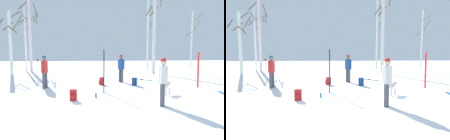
# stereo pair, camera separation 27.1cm
# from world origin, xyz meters

# --- Properties ---
(ground_plane) EXTENTS (60.00, 60.00, 0.00)m
(ground_plane) POSITION_xyz_m (0.00, 0.00, 0.00)
(ground_plane) COLOR white
(person_0) EXTENTS (0.38, 0.41, 1.72)m
(person_0) POSITION_xyz_m (0.17, 4.34, 0.98)
(person_0) COLOR #4C4C56
(person_0) RESTS_ON ground_plane
(person_1) EXTENTS (0.34, 0.48, 1.72)m
(person_1) POSITION_xyz_m (0.89, -0.90, 0.98)
(person_1) COLOR #4C4C56
(person_1) RESTS_ON ground_plane
(person_2) EXTENTS (0.34, 0.50, 1.72)m
(person_2) POSITION_xyz_m (-4.09, 2.83, 0.98)
(person_2) COLOR #4C4C56
(person_2) RESTS_ON ground_plane
(dog) EXTENTS (0.64, 0.69, 0.57)m
(dog) POSITION_xyz_m (1.73, 0.84, 0.39)
(dog) COLOR beige
(dog) RESTS_ON ground_plane
(ski_pair_planted_0) EXTENTS (0.04, 0.18, 1.88)m
(ski_pair_planted_0) POSITION_xyz_m (3.99, 2.19, 0.94)
(ski_pair_planted_0) COLOR red
(ski_pair_planted_0) RESTS_ON ground_plane
(ski_pair_planted_1) EXTENTS (0.08, 0.18, 2.03)m
(ski_pair_planted_1) POSITION_xyz_m (-1.05, 1.46, 1.01)
(ski_pair_planted_1) COLOR black
(ski_pair_planted_1) RESTS_ON ground_plane
(ski_pair_lying_1) EXTENTS (1.26, 1.38, 0.05)m
(ski_pair_lying_1) POSITION_xyz_m (1.68, 5.24, 0.01)
(ski_pair_lying_1) COLOR blue
(ski_pair_lying_1) RESTS_ON ground_plane
(ski_poles_0) EXTENTS (0.07, 0.22, 1.48)m
(ski_poles_0) POSITION_xyz_m (-4.80, 4.15, 0.79)
(ski_poles_0) COLOR #B2B2BC
(ski_poles_0) RESTS_ON ground_plane
(backpack_0) EXTENTS (0.34, 0.31, 0.44)m
(backpack_0) POSITION_xyz_m (-1.09, 3.50, 0.21)
(backpack_0) COLOR red
(backpack_0) RESTS_ON ground_plane
(backpack_1) EXTENTS (0.32, 0.34, 0.44)m
(backpack_1) POSITION_xyz_m (0.77, 3.13, 0.21)
(backpack_1) COLOR #1E4C99
(backpack_1) RESTS_ON ground_plane
(backpack_2) EXTENTS (0.27, 0.30, 0.44)m
(backpack_2) POSITION_xyz_m (-2.33, 0.14, 0.21)
(backpack_2) COLOR red
(backpack_2) RESTS_ON ground_plane
(water_bottle_0) EXTENTS (0.08, 0.08, 0.21)m
(water_bottle_0) POSITION_xyz_m (-1.44, 0.45, 0.10)
(water_bottle_0) COLOR #1E72BF
(water_bottle_0) RESTS_ON ground_plane
(birch_tree_0) EXTENTS (1.71, 1.70, 5.06)m
(birch_tree_0) POSITION_xyz_m (-8.08, 8.44, 2.73)
(birch_tree_0) COLOR silver
(birch_tree_0) RESTS_ON ground_plane
(birch_tree_1) EXTENTS (1.28, 1.00, 6.15)m
(birch_tree_1) POSITION_xyz_m (-7.99, 11.48, 3.22)
(birch_tree_1) COLOR silver
(birch_tree_1) RESTS_ON ground_plane
(birch_tree_2) EXTENTS (1.61, 1.51, 7.54)m
(birch_tree_2) POSITION_xyz_m (-7.46, 11.24, 3.93)
(birch_tree_2) COLOR silver
(birch_tree_2) RESTS_ON ground_plane
(birch_tree_3) EXTENTS (1.44, 1.43, 7.80)m
(birch_tree_3) POSITION_xyz_m (3.56, 8.44, 3.86)
(birch_tree_3) COLOR silver
(birch_tree_3) RESTS_ON ground_plane
(birch_tree_4) EXTENTS (0.86, 1.23, 7.89)m
(birch_tree_4) POSITION_xyz_m (4.37, 13.06, 4.03)
(birch_tree_4) COLOR silver
(birch_tree_4) RESTS_ON ground_plane
(birch_tree_5) EXTENTS (1.35, 1.43, 6.47)m
(birch_tree_5) POSITION_xyz_m (9.64, 13.48, 3.36)
(birch_tree_5) COLOR silver
(birch_tree_5) RESTS_ON ground_plane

